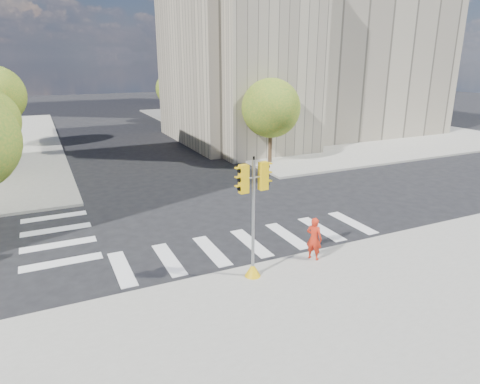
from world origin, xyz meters
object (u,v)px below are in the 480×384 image
lamp_far (193,86)px  photographer (314,239)px  lamp_near (252,96)px  traffic_signal (253,228)px

lamp_far → photographer: lamp_far is taller
lamp_near → photographer: size_ratio=4.82×
traffic_signal → photographer: bearing=-0.4°
lamp_far → traffic_signal: (-9.45, -32.81, -2.61)m
lamp_far → lamp_near: bearing=-90.0°
lamp_near → lamp_far: bearing=90.0°
lamp_near → photographer: (-6.74, -18.60, -3.59)m
lamp_far → photographer: (-6.74, -32.60, -3.59)m
lamp_far → traffic_signal: lamp_far is taller
lamp_far → traffic_signal: bearing=-106.1°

